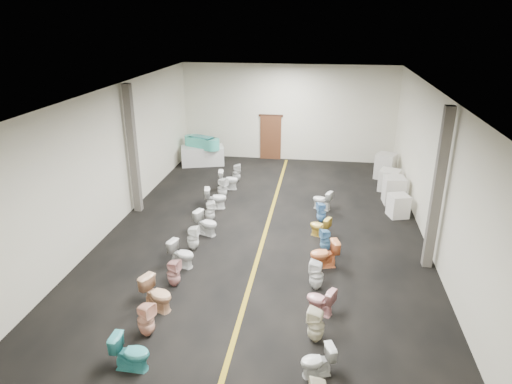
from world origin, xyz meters
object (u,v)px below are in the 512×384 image
toilet_left_10 (228,180)px  toilet_right_4 (316,275)px  appliance_crate_d (385,166)px  toilet_left_9 (222,188)px  toilet_left_2 (157,294)px  appliance_crate_b (394,190)px  appliance_crate_c (389,180)px  toilet_right_1 (317,361)px  toilet_right_8 (321,212)px  toilet_left_8 (216,198)px  toilet_left_5 (193,238)px  toilet_right_5 (324,254)px  toilet_left_3 (174,273)px  toilet_left_4 (182,254)px  toilet_left_7 (210,211)px  toilet_left_6 (206,223)px  display_table (203,155)px  bathtub (202,142)px  toilet_left_1 (146,319)px  toilet_right_2 (316,325)px  toilet_left_0 (131,353)px  toilet_left_11 (236,173)px  toilet_right_3 (320,300)px  toilet_right_9 (322,200)px  appliance_crate_a (398,206)px

toilet_left_10 → toilet_right_4: toilet_right_4 is taller
appliance_crate_d → toilet_left_9: bearing=-153.2°
toilet_left_2 → appliance_crate_b: bearing=-17.0°
appliance_crate_c → appliance_crate_d: bearing=90.0°
appliance_crate_b → toilet_right_1: appliance_crate_b is taller
toilet_left_9 → toilet_right_8: (3.79, -1.64, -0.05)m
appliance_crate_c → toilet_right_4: appliance_crate_c is taller
appliance_crate_d → toilet_left_8: (-6.44, -4.26, -0.14)m
toilet_left_5 → toilet_right_5: size_ratio=0.95×
toilet_left_3 → toilet_left_4: 1.00m
toilet_left_9 → toilet_right_8: bearing=-92.5°
toilet_left_8 → toilet_left_7: bearing=171.2°
appliance_crate_c → toilet_left_6: (-6.25, -4.91, -0.03)m
display_table → toilet_right_8: size_ratio=2.76×
toilet_left_9 → toilet_right_8: 4.13m
appliance_crate_b → bathtub: bearing=156.9°
toilet_left_1 → toilet_left_6: size_ratio=1.05×
toilet_left_8 → toilet_right_5: toilet_right_5 is taller
appliance_crate_c → toilet_right_2: size_ratio=1.05×
appliance_crate_d → toilet_left_0: size_ratio=1.41×
toilet_left_1 → appliance_crate_d: bearing=-9.0°
appliance_crate_c → toilet_left_6: 7.95m
bathtub → toilet_left_10: (1.86, -3.02, -0.68)m
toilet_left_1 → toilet_left_5: (-0.07, 3.96, -0.03)m
appliance_crate_b → toilet_left_5: bearing=-144.1°
toilet_left_2 → toilet_left_6: (0.16, 4.04, -0.02)m
bathtub → toilet_left_8: 5.35m
toilet_left_10 → toilet_right_8: toilet_left_10 is taller
appliance_crate_c → toilet_left_11: size_ratio=1.12×
toilet_left_7 → toilet_left_9: toilet_left_9 is taller
toilet_right_2 → toilet_right_1: bearing=15.5°
appliance_crate_d → toilet_left_11: 6.37m
toilet_left_3 → toilet_right_1: size_ratio=1.12×
toilet_right_3 → bathtub: bearing=-128.5°
toilet_right_1 → appliance_crate_c: bearing=146.1°
toilet_left_10 → toilet_right_9: (3.76, -1.50, -0.04)m
appliance_crate_b → toilet_left_0: appliance_crate_b is taller
appliance_crate_c → toilet_left_8: appliance_crate_c is taller
appliance_crate_a → toilet_right_5: (-2.51, -3.84, 0.00)m
toilet_left_8 → toilet_left_0: bearing=169.3°
toilet_left_6 → toilet_left_8: bearing=24.9°
appliance_crate_b → toilet_left_9: 6.43m
toilet_left_10 → toilet_right_1: bearing=-166.3°
toilet_left_7 → toilet_left_11: bearing=-25.7°
toilet_right_4 → toilet_left_2: bearing=-60.4°
toilet_left_6 → toilet_left_8: (-0.19, 2.11, 0.01)m
toilet_left_7 → bathtub: bearing=-6.8°
toilet_left_5 → toilet_left_11: size_ratio=1.01×
toilet_left_1 → toilet_left_2: toilet_left_2 is taller
toilet_left_5 → toilet_left_7: (0.02, 2.02, -0.02)m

